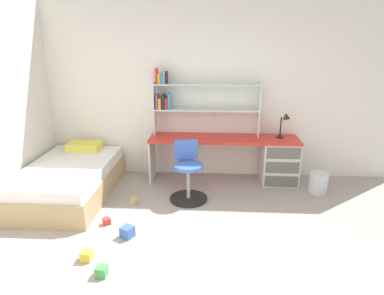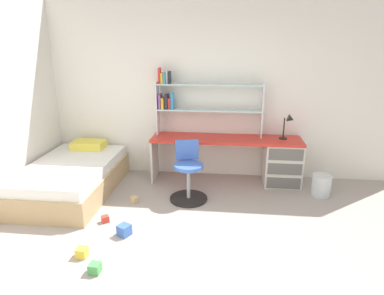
% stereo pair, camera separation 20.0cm
% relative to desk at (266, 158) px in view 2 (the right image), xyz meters
% --- Properties ---
extents(ground_plane, '(6.07, 6.22, 0.02)m').
position_rel_desk_xyz_m(ground_plane, '(-0.84, -2.32, -0.41)').
color(ground_plane, '#9E938C').
extents(room_shell, '(6.07, 6.22, 2.75)m').
position_rel_desk_xyz_m(room_shell, '(-2.14, -1.02, 0.97)').
color(room_shell, white).
rests_on(room_shell, ground_plane).
extents(desk, '(2.26, 0.52, 0.70)m').
position_rel_desk_xyz_m(desk, '(0.00, 0.00, 0.00)').
color(desk, red).
rests_on(desk, ground_plane).
extents(bookshelf_hutch, '(1.61, 0.22, 1.02)m').
position_rel_desk_xyz_m(bookshelf_hutch, '(-1.10, 0.14, 0.87)').
color(bookshelf_hutch, silver).
rests_on(bookshelf_hutch, desk).
extents(desk_lamp, '(0.20, 0.17, 0.38)m').
position_rel_desk_xyz_m(desk_lamp, '(0.30, 0.02, 0.56)').
color(desk_lamp, black).
rests_on(desk_lamp, desk).
extents(swivel_chair, '(0.52, 0.52, 0.81)m').
position_rel_desk_xyz_m(swivel_chair, '(-1.11, -0.67, -0.08)').
color(swivel_chair, black).
rests_on(swivel_chair, ground_plane).
extents(bed_platform, '(1.13, 1.84, 0.58)m').
position_rel_desk_xyz_m(bed_platform, '(-2.79, -0.64, -0.17)').
color(bed_platform, tan).
rests_on(bed_platform, ground_plane).
extents(waste_bin, '(0.27, 0.27, 0.30)m').
position_rel_desk_xyz_m(waste_bin, '(0.75, -0.36, -0.25)').
color(waste_bin, silver).
rests_on(waste_bin, ground_plane).
extents(toy_block_natural_0, '(0.11, 0.11, 0.08)m').
position_rel_desk_xyz_m(toy_block_natural_0, '(-1.83, -0.86, -0.36)').
color(toy_block_natural_0, tan).
rests_on(toy_block_natural_0, ground_plane).
extents(toy_block_green_1, '(0.11, 0.11, 0.10)m').
position_rel_desk_xyz_m(toy_block_green_1, '(-1.80, -2.31, -0.35)').
color(toy_block_green_1, '#479E51').
rests_on(toy_block_green_1, ground_plane).
extents(toy_block_blue_2, '(0.17, 0.17, 0.13)m').
position_rel_desk_xyz_m(toy_block_blue_2, '(-1.72, -1.66, -0.34)').
color(toy_block_blue_2, '#3860B7').
rests_on(toy_block_blue_2, ground_plane).
extents(toy_block_yellow_3, '(0.10, 0.10, 0.10)m').
position_rel_desk_xyz_m(toy_block_yellow_3, '(-2.03, -2.09, -0.35)').
color(toy_block_yellow_3, gold).
rests_on(toy_block_yellow_3, ground_plane).
extents(toy_block_red_4, '(0.11, 0.11, 0.08)m').
position_rel_desk_xyz_m(toy_block_red_4, '(-2.04, -1.41, -0.36)').
color(toy_block_red_4, red).
rests_on(toy_block_red_4, ground_plane).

